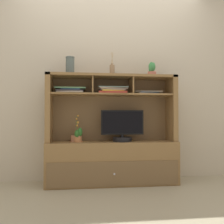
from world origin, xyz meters
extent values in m
cube|color=tan|center=(0.00, 0.00, -0.01)|extent=(6.00, 6.00, 0.02)
cube|color=beige|center=(0.00, 0.24, 1.40)|extent=(6.00, 0.02, 2.80)
cube|color=olive|center=(0.00, 0.00, 0.25)|extent=(1.57, 0.41, 0.51)
cube|color=brown|center=(0.00, -0.21, 0.16)|extent=(1.51, 0.01, 0.28)
sphere|color=silver|center=(0.00, -0.22, 0.16)|extent=(0.02, 0.02, 0.02)
cube|color=olive|center=(-0.75, 0.00, 0.91)|extent=(0.06, 0.32, 0.81)
cube|color=olive|center=(0.75, 0.00, 0.91)|extent=(0.06, 0.32, 0.81)
cube|color=brown|center=(0.00, 0.15, 0.90)|extent=(1.51, 0.02, 0.78)
cube|color=olive|center=(0.00, 0.00, 1.30)|extent=(1.57, 0.32, 0.03)
cube|color=olive|center=(0.00, 0.00, 1.08)|extent=(1.45, 0.29, 0.02)
cube|color=olive|center=(-0.24, 0.00, 1.19)|extent=(0.02, 0.27, 0.20)
cube|color=olive|center=(0.24, 0.00, 1.19)|extent=(0.02, 0.27, 0.20)
cylinder|color=black|center=(0.12, -0.03, 0.54)|extent=(0.23, 0.23, 0.05)
cylinder|color=black|center=(0.12, -0.03, 0.58)|extent=(0.04, 0.04, 0.03)
cube|color=black|center=(0.12, -0.03, 0.74)|extent=(0.52, 0.03, 0.30)
cube|color=black|center=(0.12, -0.05, 0.74)|extent=(0.49, 0.00, 0.27)
cylinder|color=#B57655|center=(-0.43, 0.01, 0.55)|extent=(0.13, 0.13, 0.07)
cylinder|color=#B57655|center=(-0.43, 0.01, 0.51)|extent=(0.15, 0.15, 0.01)
cylinder|color=#4C6B38|center=(-0.43, 0.01, 0.70)|extent=(0.01, 0.01, 0.24)
sphere|color=#C7872B|center=(-0.42, 0.00, 0.70)|extent=(0.03, 0.03, 0.03)
sphere|color=#C7872B|center=(-0.41, 0.00, 0.74)|extent=(0.03, 0.03, 0.03)
sphere|color=#C7872B|center=(-0.43, 0.00, 0.78)|extent=(0.02, 0.02, 0.02)
sphere|color=#C7872B|center=(-0.41, 0.02, 0.82)|extent=(0.02, 0.02, 0.02)
ellipsoid|color=#2D5B2A|center=(-0.41, 0.00, 0.61)|extent=(0.04, 0.05, 0.08)
ellipsoid|color=#2D5B2A|center=(-0.41, 0.02, 0.61)|extent=(0.05, 0.06, 0.10)
cylinder|color=#BA7646|center=(-0.42, -0.03, 0.54)|extent=(0.10, 0.10, 0.06)
cylinder|color=#BA7646|center=(-0.42, -0.03, 0.51)|extent=(0.11, 0.11, 0.01)
ellipsoid|color=#2C6426|center=(-0.39, -0.03, 0.63)|extent=(0.06, 0.06, 0.11)
ellipsoid|color=#2C6426|center=(-0.42, -0.01, 0.60)|extent=(0.06, 0.05, 0.10)
ellipsoid|color=#2C6426|center=(-0.42, -0.05, 0.61)|extent=(0.06, 0.06, 0.09)
cube|color=#9C3125|center=(0.00, -0.05, 1.10)|extent=(0.34, 0.23, 0.02)
cube|color=gold|center=(-0.01, -0.05, 1.12)|extent=(0.29, 0.21, 0.02)
cube|color=gray|center=(0.00, -0.04, 1.14)|extent=(0.30, 0.18, 0.02)
cube|color=gray|center=(0.00, -0.04, 1.15)|extent=(0.36, 0.21, 0.02)
cube|color=slate|center=(0.01, -0.05, 1.16)|extent=(0.36, 0.18, 0.01)
cube|color=beige|center=(0.47, 0.03, 1.10)|extent=(0.33, 0.19, 0.02)
cube|color=#224B89|center=(0.46, 0.04, 1.11)|extent=(0.25, 0.22, 0.01)
cube|color=gray|center=(0.46, 0.03, 1.12)|extent=(0.35, 0.22, 0.01)
cube|color=slate|center=(-0.50, 0.02, 1.10)|extent=(0.24, 0.16, 0.01)
cube|color=beige|center=(-0.51, 0.01, 1.11)|extent=(0.33, 0.21, 0.01)
cube|color=#3A353E|center=(-0.51, 0.01, 1.12)|extent=(0.32, 0.19, 0.01)
cube|color=#2B5076|center=(-0.50, 0.02, 1.14)|extent=(0.24, 0.18, 0.02)
cube|color=#50815A|center=(-0.51, 0.02, 1.15)|extent=(0.37, 0.20, 0.02)
cylinder|color=#927352|center=(0.00, -0.01, 1.38)|extent=(0.06, 0.06, 0.13)
cylinder|color=#927352|center=(0.00, -0.01, 1.45)|extent=(0.03, 0.03, 0.02)
cylinder|color=tan|center=(0.00, -0.01, 1.52)|extent=(0.00, 0.04, 0.15)
cylinder|color=tan|center=(0.00, -0.01, 1.52)|extent=(0.01, 0.01, 0.16)
cylinder|color=tan|center=(0.00, -0.01, 1.52)|extent=(0.04, 0.01, 0.15)
cylinder|color=tan|center=(0.00, -0.01, 1.52)|extent=(0.01, 0.02, 0.16)
cylinder|color=tan|center=(0.00, -0.01, 1.52)|extent=(0.02, 0.04, 0.15)
cylinder|color=tan|center=(0.00, -0.01, 1.52)|extent=(0.03, 0.01, 0.16)
cylinder|color=tan|center=(0.00, -0.01, 1.52)|extent=(0.03, 0.02, 0.15)
cylinder|color=#B86955|center=(0.51, 0.02, 1.35)|extent=(0.11, 0.11, 0.06)
cylinder|color=#B86955|center=(0.51, 0.02, 1.32)|extent=(0.12, 0.12, 0.01)
ellipsoid|color=#388244|center=(0.53, 0.01, 1.44)|extent=(0.05, 0.08, 0.11)
ellipsoid|color=#388244|center=(0.51, 0.04, 1.45)|extent=(0.08, 0.05, 0.12)
ellipsoid|color=#388244|center=(0.49, 0.01, 1.42)|extent=(0.04, 0.06, 0.14)
ellipsoid|color=#388244|center=(0.51, 0.00, 1.44)|extent=(0.07, 0.05, 0.11)
cylinder|color=#4F5B57|center=(-0.51, 0.00, 1.42)|extent=(0.10, 0.10, 0.20)
torus|color=#4F5B57|center=(-0.51, 0.00, 1.52)|extent=(0.11, 0.11, 0.02)
camera|label=1|loc=(-0.37, -3.03, 0.80)|focal=39.97mm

